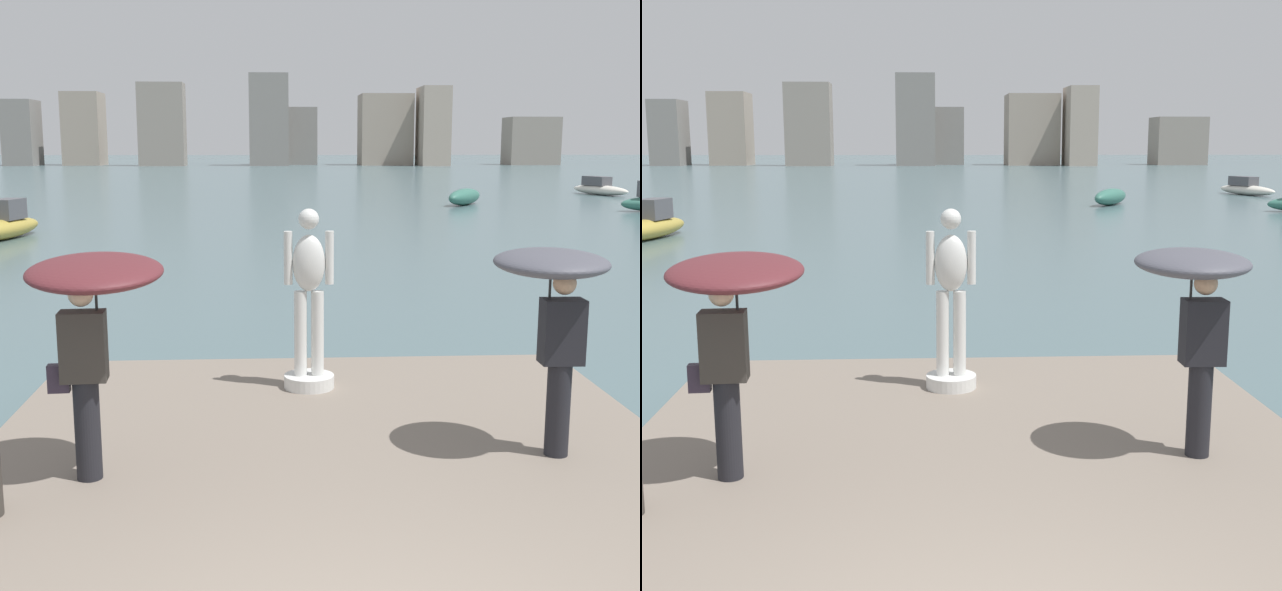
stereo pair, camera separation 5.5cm
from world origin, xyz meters
The scene contains 9 objects.
ground_plane centered at (0.00, 40.00, 0.00)m, with size 400.00×400.00×0.00m, color #4C666B.
pier centered at (0.00, 2.09, 0.20)m, with size 6.67×10.18×0.40m, color slate.
statue_white_figure centered at (-0.12, 5.81, 1.33)m, with size 0.60×0.60×2.13m.
onlooker_left centered at (-2.06, 3.24, 1.96)m, with size 1.21×1.23×1.98m.
onlooker_right centered at (2.01, 3.55, 1.93)m, with size 1.05×1.06×1.94m.
boat_mid centered at (20.44, 48.70, 0.44)m, with size 2.49×5.35×1.18m.
boat_leftward centered at (9.77, 40.50, 0.44)m, with size 3.03×4.00×0.87m.
boat_rightward centered at (-9.83, 25.48, 0.47)m, with size 1.83×4.83×1.37m.
distant_skyline centered at (1.02, 123.73, 5.32)m, with size 83.52×13.16×13.31m.
Camera 2 is at (-0.47, -3.67, 3.26)m, focal length 46.39 mm.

